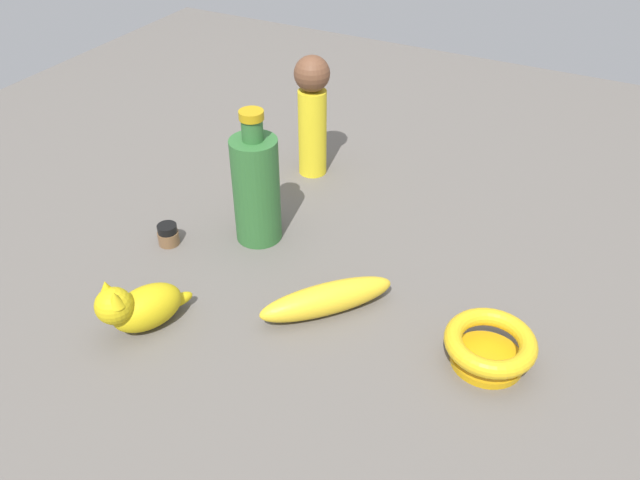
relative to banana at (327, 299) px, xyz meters
The scene contains 7 objects.
ground 0.08m from the banana, 124.42° to the left, with size 2.00×2.00×0.00m, color #5B5651.
banana is the anchor object (origin of this frame).
bottle_tall 0.22m from the banana, 148.53° to the left, with size 0.07×0.07×0.22m.
nail_polish_jar 0.30m from the banana, behind, with size 0.03×0.03×0.04m.
bowl 0.23m from the banana, ahead, with size 0.12×0.12×0.05m.
cat_figurine 0.26m from the banana, 145.24° to the right, with size 0.09×0.13×0.09m.
person_figure_adult 0.40m from the banana, 120.90° to the left, with size 0.07×0.07×0.23m.
Camera 1 is at (0.35, -0.67, 0.63)m, focal length 36.35 mm.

